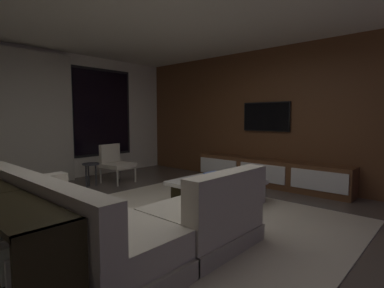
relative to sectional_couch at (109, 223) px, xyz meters
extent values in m
plane|color=#564C44|center=(0.89, 0.11, -0.29)|extent=(9.20, 9.20, 0.00)
cube|color=silver|center=(0.89, 3.77, 1.06)|extent=(6.60, 0.12, 2.70)
cube|color=black|center=(2.19, 3.70, 1.16)|extent=(1.52, 0.02, 2.02)
cube|color=black|center=(2.19, 3.69, 1.16)|extent=(1.40, 0.03, 1.90)
cube|color=#BCB5A3|center=(0.34, 3.59, 1.01)|extent=(2.10, 0.12, 2.60)
cube|color=brown|center=(3.95, 0.11, 1.06)|extent=(0.12, 7.80, 2.70)
plane|color=silver|center=(0.89, 0.11, 2.41)|extent=(8.20, 8.20, 0.00)
cube|color=beige|center=(1.24, 0.01, -0.28)|extent=(3.20, 3.80, 0.01)
cube|color=#B1A997|center=(-0.24, 0.23, -0.20)|extent=(0.90, 2.50, 0.18)
cube|color=beige|center=(-0.24, 0.23, 0.01)|extent=(0.86, 2.42, 0.24)
cube|color=beige|center=(-0.59, 0.23, 0.33)|extent=(0.20, 2.50, 0.40)
cube|color=beige|center=(-0.24, 1.38, 0.22)|extent=(0.90, 0.20, 0.18)
cube|color=#B1A997|center=(0.74, -0.57, -0.20)|extent=(1.10, 0.90, 0.18)
cube|color=beige|center=(0.74, -0.57, 0.01)|extent=(1.07, 0.86, 0.24)
cube|color=beige|center=(0.74, -0.92, 0.33)|extent=(1.10, 0.20, 0.40)
cube|color=beige|center=(-0.47, 0.78, 0.29)|extent=(0.10, 0.36, 0.36)
cube|color=#B2A893|center=(-0.47, -0.07, 0.29)|extent=(0.10, 0.36, 0.36)
cube|color=black|center=(2.04, 0.21, -0.14)|extent=(1.00, 1.00, 0.30)
cube|color=white|center=(2.04, 0.21, 0.04)|extent=(1.16, 1.16, 0.06)
cube|color=tan|center=(2.08, 0.30, 0.08)|extent=(0.21, 0.21, 0.02)
cube|color=#945C3E|center=(2.08, 0.31, 0.11)|extent=(0.26, 0.18, 0.03)
cube|color=#42C8B6|center=(2.07, 0.30, 0.14)|extent=(0.27, 0.17, 0.03)
cube|color=#586FB1|center=(2.08, 0.30, 0.17)|extent=(0.29, 0.20, 0.02)
cylinder|color=#B2ADA0|center=(2.14, 2.40, -0.11)|extent=(0.04, 0.04, 0.36)
cylinder|color=#B2ADA0|center=(1.66, 2.33, -0.11)|extent=(0.04, 0.04, 0.36)
cylinder|color=#B2ADA0|center=(2.07, 2.89, -0.11)|extent=(0.04, 0.04, 0.36)
cylinder|color=#B2ADA0|center=(1.59, 2.83, -0.11)|extent=(0.04, 0.04, 0.36)
cube|color=beige|center=(1.87, 2.61, 0.07)|extent=(0.61, 0.63, 0.08)
cube|color=beige|center=(1.83, 2.85, 0.30)|extent=(0.49, 0.15, 0.38)
cylinder|color=#333338|center=(1.19, 2.66, -0.06)|extent=(0.03, 0.03, 0.46)
cylinder|color=#333338|center=(1.39, 2.66, -0.06)|extent=(0.03, 0.03, 0.46)
cylinder|color=#333338|center=(1.29, 2.76, -0.06)|extent=(0.03, 0.03, 0.46)
cylinder|color=#333338|center=(1.29, 2.66, 0.16)|extent=(0.32, 0.32, 0.02)
cube|color=brown|center=(3.67, 0.21, -0.03)|extent=(0.44, 3.10, 0.52)
cube|color=white|center=(3.44, -0.84, 0.00)|extent=(0.02, 0.93, 0.33)
cube|color=white|center=(3.44, 0.21, 0.00)|extent=(0.02, 0.93, 0.33)
cube|color=white|center=(3.44, 1.25, 0.00)|extent=(0.02, 0.93, 0.33)
cube|color=black|center=(3.63, -0.65, -0.17)|extent=(0.33, 0.68, 0.19)
cube|color=#814653|center=(3.63, -0.91, -0.19)|extent=(0.03, 0.04, 0.15)
cube|color=beige|center=(3.63, -0.80, -0.17)|extent=(0.03, 0.04, 0.18)
cube|color=#BA6156|center=(3.63, -0.70, -0.19)|extent=(0.03, 0.04, 0.16)
cube|color=#BD5384|center=(3.63, -0.59, -0.19)|extent=(0.03, 0.04, 0.16)
cube|color=#ADB5A6|center=(3.63, -0.49, -0.19)|extent=(0.03, 0.04, 0.15)
cube|color=#D55488|center=(3.63, -0.39, -0.18)|extent=(0.03, 0.04, 0.18)
cube|color=black|center=(3.85, 0.36, 1.06)|extent=(0.04, 1.00, 0.58)
cube|color=black|center=(3.84, 0.36, 1.06)|extent=(0.05, 0.96, 0.54)
cube|color=black|center=(-0.91, 0.13, -0.15)|extent=(0.38, 2.04, 0.03)
cube|color=silver|center=(-0.92, -0.56, -0.01)|extent=(0.18, 0.04, 0.25)
cube|color=silver|center=(-0.92, -0.39, -0.01)|extent=(0.18, 0.04, 0.25)
cube|color=silver|center=(-0.91, -0.21, 0.00)|extent=(0.18, 0.04, 0.26)
cube|color=silver|center=(-0.92, -0.04, 0.00)|extent=(0.18, 0.04, 0.26)
camera|label=1|loc=(-1.56, -2.53, 1.05)|focal=27.71mm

